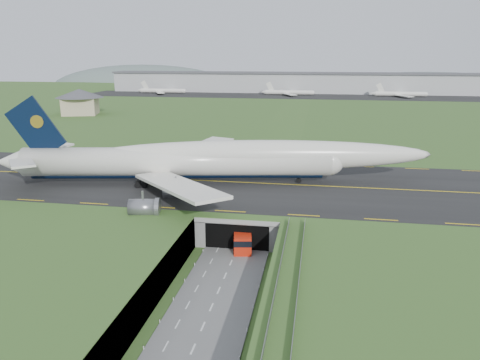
# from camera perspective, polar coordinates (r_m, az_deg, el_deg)

# --- Properties ---
(ground) EXTENTS (900.00, 900.00, 0.00)m
(ground) POSITION_cam_1_polar(r_m,az_deg,el_deg) (80.93, -1.39, -10.77)
(ground) COLOR #385C24
(ground) RESTS_ON ground
(airfield_deck) EXTENTS (800.00, 800.00, 6.00)m
(airfield_deck) POSITION_cam_1_polar(r_m,az_deg,el_deg) (79.67, -1.40, -8.83)
(airfield_deck) COLOR gray
(airfield_deck) RESTS_ON ground
(trench_road) EXTENTS (12.00, 75.00, 0.20)m
(trench_road) POSITION_cam_1_polar(r_m,az_deg,el_deg) (74.35, -2.53, -13.18)
(trench_road) COLOR slate
(trench_road) RESTS_ON ground
(taxiway) EXTENTS (800.00, 44.00, 0.18)m
(taxiway) POSITION_cam_1_polar(r_m,az_deg,el_deg) (109.36, 1.90, -0.39)
(taxiway) COLOR black
(taxiway) RESTS_ON airfield_deck
(tunnel_portal) EXTENTS (17.00, 22.30, 6.00)m
(tunnel_portal) POSITION_cam_1_polar(r_m,az_deg,el_deg) (94.83, 0.54, -4.60)
(tunnel_portal) COLOR gray
(tunnel_portal) RESTS_ON ground
(guideway) EXTENTS (3.00, 53.00, 7.05)m
(guideway) POSITION_cam_1_polar(r_m,az_deg,el_deg) (60.39, 5.60, -14.76)
(guideway) COLOR #A8A8A3
(guideway) RESTS_ON ground
(jumbo_jet) EXTENTS (99.93, 62.62, 21.05)m
(jumbo_jet) POSITION_cam_1_polar(r_m,az_deg,el_deg) (107.93, -3.84, 2.43)
(jumbo_jet) COLOR silver
(jumbo_jet) RESTS_ON ground
(shuttle_tram) EXTENTS (4.62, 9.00, 3.47)m
(shuttle_tram) POSITION_cam_1_polar(r_m,az_deg,el_deg) (88.08, 0.32, -7.19)
(shuttle_tram) COLOR red
(shuttle_tram) RESTS_ON ground
(service_building) EXTENTS (29.10, 29.10, 12.64)m
(service_building) POSITION_cam_1_polar(r_m,az_deg,el_deg) (247.91, -18.94, 9.27)
(service_building) COLOR tan
(service_building) RESTS_ON ground
(cargo_terminal) EXTENTS (320.00, 67.00, 15.60)m
(cargo_terminal) POSITION_cam_1_polar(r_m,az_deg,el_deg) (371.72, 7.64, 11.70)
(cargo_terminal) COLOR #B2B2B2
(cargo_terminal) RESTS_ON ground
(distant_hills) EXTENTS (700.00, 91.00, 60.00)m
(distant_hills) POSITION_cam_1_polar(r_m,az_deg,el_deg) (505.46, 15.62, 10.12)
(distant_hills) COLOR slate
(distant_hills) RESTS_ON ground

